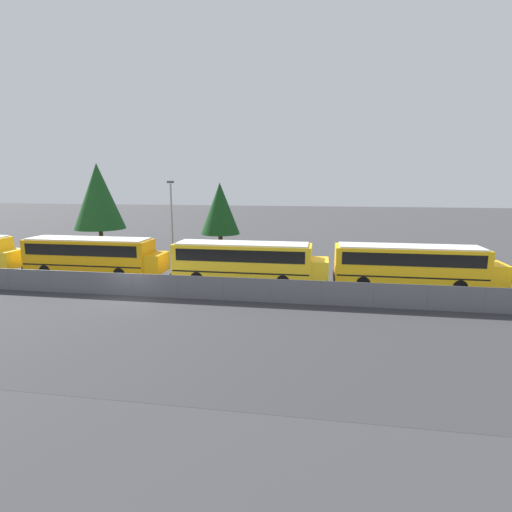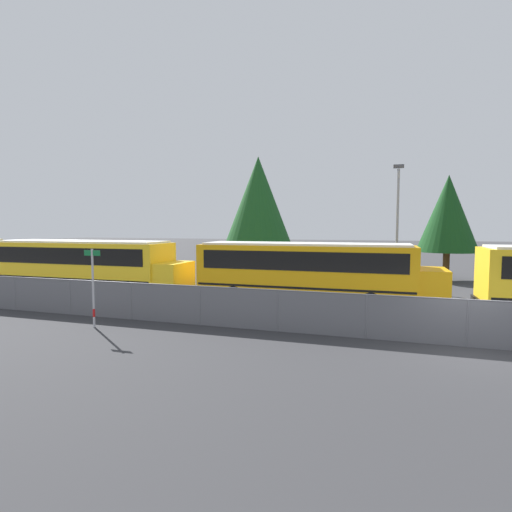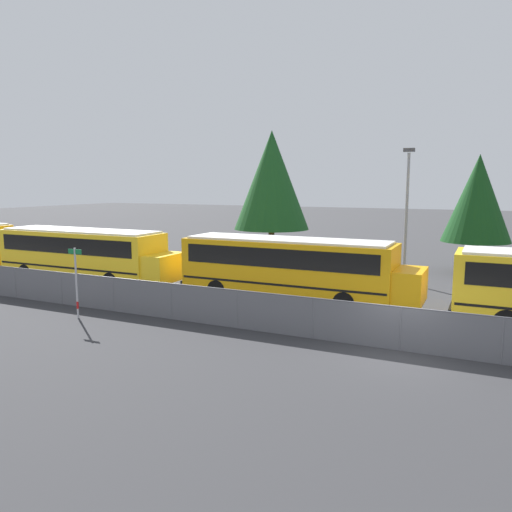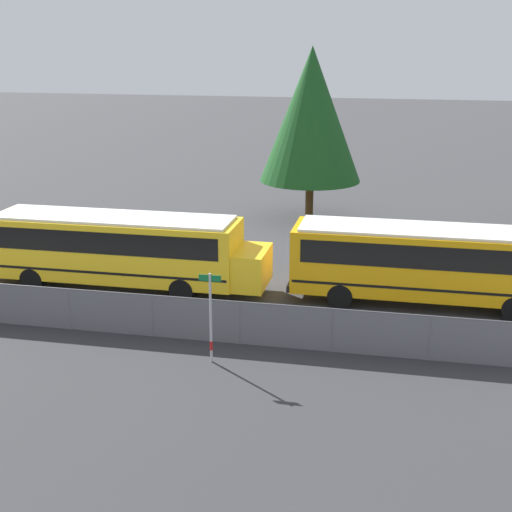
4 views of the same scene
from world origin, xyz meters
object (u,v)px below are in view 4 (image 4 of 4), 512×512
Objects in this scene: school_bus_2 at (121,245)px; school_bus_3 at (434,260)px; tree_0 at (311,115)px; street_sign at (211,316)px.

school_bus_3 is at bearing 2.81° from school_bus_2.
school_bus_3 is 1.22× the size of tree_0.
school_bus_2 is 14.64m from tree_0.
school_bus_2 is at bearing 131.82° from street_sign.
street_sign is (5.38, -6.02, -0.22)m from school_bus_2.
school_bus_2 and school_bus_3 have the same top height.
tree_0 is (5.93, 12.77, 4.00)m from school_bus_2.
tree_0 is (-6.33, 12.17, 4.00)m from school_bus_3.
street_sign is 0.31× the size of tree_0.
school_bus_2 is 3.89× the size of street_sign.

